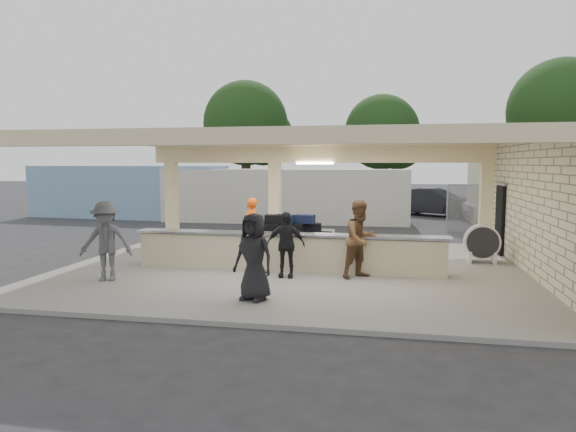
% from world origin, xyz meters
% --- Properties ---
extents(ground, '(120.00, 120.00, 0.00)m').
position_xyz_m(ground, '(0.00, 0.00, 0.00)').
color(ground, '#242426').
rests_on(ground, ground).
extents(pavilion, '(12.01, 10.00, 3.55)m').
position_xyz_m(pavilion, '(0.21, 0.66, 1.35)').
color(pavilion, slate).
rests_on(pavilion, ground).
extents(baggage_counter, '(8.20, 0.58, 0.98)m').
position_xyz_m(baggage_counter, '(0.00, -0.50, 0.59)').
color(baggage_counter, '#BDB28D').
rests_on(baggage_counter, pavilion).
extents(luggage_cart, '(2.31, 1.46, 1.34)m').
position_xyz_m(luggage_cart, '(-0.16, 0.69, 0.85)').
color(luggage_cart, silver).
rests_on(luggage_cart, pavilion).
extents(drum_fan, '(0.98, 0.54, 1.08)m').
position_xyz_m(drum_fan, '(5.15, 1.56, 0.68)').
color(drum_fan, silver).
rests_on(drum_fan, pavilion).
extents(baggage_handler, '(0.53, 0.72, 1.76)m').
position_xyz_m(baggage_handler, '(-1.47, 1.25, 0.98)').
color(baggage_handler, '#FF540D').
rests_on(baggage_handler, pavilion).
extents(passenger_a, '(0.95, 0.93, 1.90)m').
position_xyz_m(passenger_a, '(1.91, -1.00, 1.05)').
color(passenger_a, brown).
rests_on(passenger_a, pavilion).
extents(passenger_b, '(0.96, 0.39, 1.62)m').
position_xyz_m(passenger_b, '(0.11, -1.28, 0.91)').
color(passenger_b, black).
rests_on(passenger_b, pavilion).
extents(passenger_c, '(1.29, 0.68, 1.89)m').
position_xyz_m(passenger_c, '(-3.99, -2.48, 1.05)').
color(passenger_c, '#4C4C51').
rests_on(passenger_c, pavilion).
extents(passenger_d, '(0.94, 0.61, 1.79)m').
position_xyz_m(passenger_d, '(-0.11, -3.48, 0.99)').
color(passenger_d, black).
rests_on(passenger_d, pavilion).
extents(car_white_a, '(4.97, 2.77, 1.36)m').
position_xyz_m(car_white_a, '(8.66, 12.82, 0.68)').
color(car_white_a, silver).
rests_on(car_white_a, ground).
extents(car_white_b, '(4.31, 2.37, 1.29)m').
position_xyz_m(car_white_b, '(10.98, 13.95, 0.64)').
color(car_white_b, silver).
rests_on(car_white_b, ground).
extents(car_dark, '(4.71, 3.72, 1.51)m').
position_xyz_m(car_dark, '(5.06, 15.60, 0.76)').
color(car_dark, black).
rests_on(car_dark, ground).
extents(container_white, '(12.01, 2.62, 2.59)m').
position_xyz_m(container_white, '(-2.45, 11.25, 1.30)').
color(container_white, silver).
rests_on(container_white, ground).
extents(container_blue, '(10.70, 3.21, 2.75)m').
position_xyz_m(container_blue, '(-11.10, 11.69, 1.37)').
color(container_blue, '#7BA6C5').
rests_on(container_blue, ground).
extents(tree_left, '(6.60, 6.30, 9.00)m').
position_xyz_m(tree_left, '(-7.68, 24.16, 5.59)').
color(tree_left, '#382619').
rests_on(tree_left, ground).
extents(tree_mid, '(6.00, 5.60, 8.00)m').
position_xyz_m(tree_mid, '(2.32, 26.16, 4.96)').
color(tree_mid, '#382619').
rests_on(tree_mid, ground).
extents(tree_right, '(7.20, 7.00, 10.00)m').
position_xyz_m(tree_right, '(14.32, 25.16, 6.21)').
color(tree_right, '#382619').
rests_on(tree_right, ground).
extents(adjacent_building, '(6.00, 8.00, 3.20)m').
position_xyz_m(adjacent_building, '(9.50, 10.00, 1.60)').
color(adjacent_building, beige).
rests_on(adjacent_building, ground).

